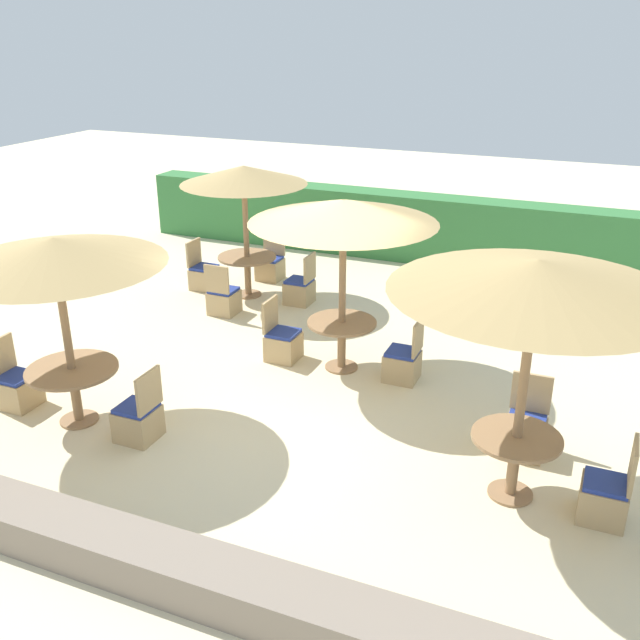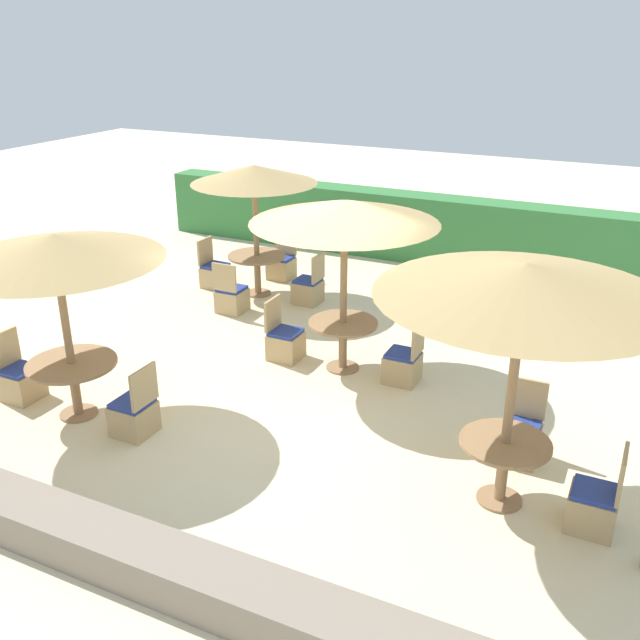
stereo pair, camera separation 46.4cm
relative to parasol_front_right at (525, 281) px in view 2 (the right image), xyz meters
name	(u,v)px [view 2 (the right image)]	position (x,y,z in m)	size (l,w,h in m)	color
ground_plane	(301,397)	(-2.93, 1.11, -2.47)	(40.00, 40.00, 0.00)	beige
hedge_row	(443,231)	(-2.93, 7.60, -1.77)	(13.00, 0.70, 1.39)	#387A3D
stone_border	(118,551)	(-2.93, -2.56, -2.26)	(10.00, 0.56, 0.42)	gray
parasol_front_right	(525,281)	(0.00, 0.00, 0.00)	(2.84, 2.84, 2.64)	#93704C
round_table_front_right	(504,456)	(0.00, 0.00, -1.92)	(0.94, 0.94, 0.73)	#93704C
patio_chair_front_right_north	(519,438)	(0.01, 0.90, -2.21)	(0.46, 0.46, 0.93)	tan
patio_chair_front_right_east	(594,506)	(0.93, -0.04, -2.21)	(0.46, 0.46, 0.93)	tan
parasol_center	(345,212)	(-2.77, 2.14, -0.13)	(2.60, 2.60, 2.51)	#93704C
round_table_center	(343,333)	(-2.77, 2.14, -1.90)	(1.00, 1.00, 0.74)	#93704C
patio_chair_center_west	(285,342)	(-3.70, 2.08, -2.21)	(0.46, 0.46, 0.93)	tan
patio_chair_center_east	(404,364)	(-1.84, 2.13, -2.21)	(0.46, 0.46, 0.93)	tan
parasol_back_left	(254,175)	(-5.46, 4.29, -0.25)	(2.24, 2.24, 2.40)	#93704C
round_table_back_left	(257,263)	(-5.46, 4.29, -1.87)	(1.06, 1.06, 0.76)	#93704C
patio_chair_back_left_west	(215,274)	(-6.41, 4.29, -2.21)	(0.46, 0.46, 0.93)	tan
patio_chair_back_left_south	(231,298)	(-5.43, 3.33, -2.21)	(0.46, 0.46, 0.93)	tan
patio_chair_back_left_north	(282,266)	(-5.49, 5.27, -2.21)	(0.46, 0.46, 0.93)	tan
patio_chair_back_left_east	(309,289)	(-4.41, 4.30, -2.21)	(0.46, 0.46, 0.93)	tan
parasol_front_left	(54,248)	(-5.30, -0.56, -0.23)	(2.58, 2.58, 2.41)	#93704C
round_table_front_left	(73,373)	(-5.30, -0.56, -1.87)	(1.13, 1.13, 0.75)	#93704C
patio_chair_front_left_east	(135,415)	(-4.33, -0.61, -2.21)	(0.46, 0.46, 0.93)	tan
patio_chair_front_left_west	(20,380)	(-6.30, -0.55, -2.21)	(0.46, 0.46, 0.93)	tan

